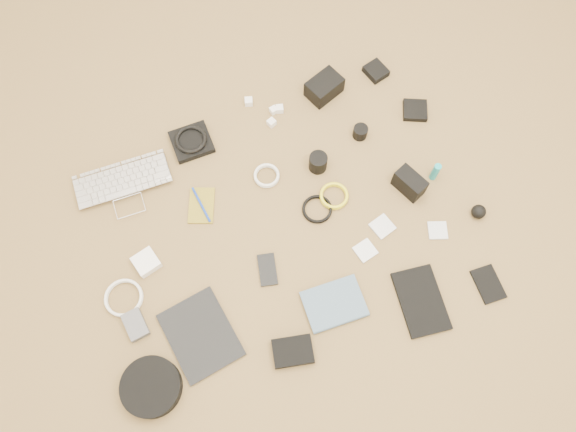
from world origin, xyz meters
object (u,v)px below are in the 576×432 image
object	(u,v)px
laptop	(126,192)
headphone_case	(151,387)
phone	(267,270)
tablet	(201,335)
paperback	(342,325)
dslr_camera	(324,87)

from	to	relation	value
laptop	headphone_case	size ratio (longest dim) A/B	1.81
phone	headphone_case	world-z (taller)	headphone_case
tablet	phone	distance (m)	0.32
phone	headphone_case	size ratio (longest dim) A/B	0.60
tablet	headphone_case	bearing A→B (deg)	-160.66
laptop	headphone_case	distance (m)	0.71
tablet	phone	size ratio (longest dim) A/B	2.30
tablet	phone	xyz separation A→B (m)	(0.29, 0.13, -0.00)
phone	laptop	bearing A→B (deg)	142.24
phone	paperback	bearing A→B (deg)	-45.93
laptop	headphone_case	bearing A→B (deg)	-96.75
tablet	paperback	xyz separation A→B (m)	(0.45, -0.14, 0.00)
dslr_camera	phone	world-z (taller)	dslr_camera
paperback	dslr_camera	bearing A→B (deg)	-16.38
headphone_case	dslr_camera	bearing A→B (deg)	41.29
dslr_camera	paperback	size ratio (longest dim) A/B	0.67
dslr_camera	tablet	size ratio (longest dim) A/B	0.51
phone	headphone_case	distance (m)	0.54
laptop	tablet	distance (m)	0.60
paperback	tablet	bearing A→B (deg)	75.12
dslr_camera	phone	bearing A→B (deg)	-148.17
laptop	paperback	world-z (taller)	laptop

